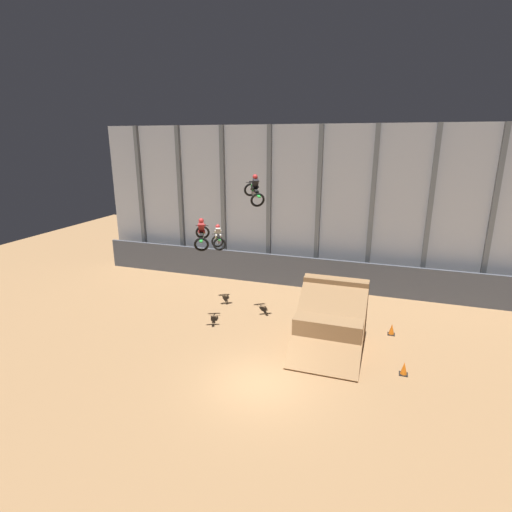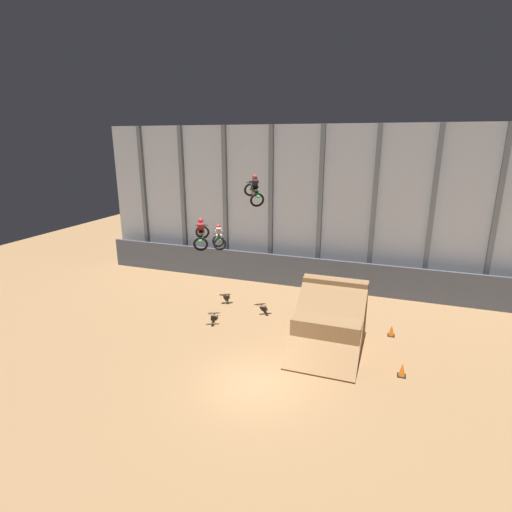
{
  "view_description": "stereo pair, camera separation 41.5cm",
  "coord_description": "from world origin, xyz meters",
  "px_view_note": "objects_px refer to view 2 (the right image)",
  "views": [
    {
      "loc": [
        4.37,
        -13.45,
        9.59
      ],
      "look_at": [
        -2.27,
        6.41,
        3.44
      ],
      "focal_mm": 28.0,
      "sensor_mm": 36.0,
      "label": 1
    },
    {
      "loc": [
        4.77,
        -13.32,
        9.59
      ],
      "look_at": [
        -2.27,
        6.41,
        3.44
      ],
      "focal_mm": 28.0,
      "sensor_mm": 36.0,
      "label": 2
    }
  ],
  "objects_px": {
    "rider_bike_center_air": "(201,234)",
    "dirt_ramp": "(330,324)",
    "rider_bike_left_air": "(219,239)",
    "traffic_cone_arena_edge": "(402,370)",
    "traffic_cone_near_ramp": "(392,331)",
    "rider_bike_right_air": "(254,191)"
  },
  "relations": [
    {
      "from": "rider_bike_center_air",
      "to": "dirt_ramp",
      "type": "bearing_deg",
      "value": -21.23
    },
    {
      "from": "rider_bike_left_air",
      "to": "traffic_cone_arena_edge",
      "type": "bearing_deg",
      "value": -52.41
    },
    {
      "from": "rider_bike_left_air",
      "to": "traffic_cone_near_ramp",
      "type": "relative_size",
      "value": 3.01
    },
    {
      "from": "traffic_cone_near_ramp",
      "to": "rider_bike_left_air",
      "type": "bearing_deg",
      "value": 174.56
    },
    {
      "from": "dirt_ramp",
      "to": "traffic_cone_arena_edge",
      "type": "distance_m",
      "value": 3.82
    },
    {
      "from": "traffic_cone_near_ramp",
      "to": "rider_bike_center_air",
      "type": "bearing_deg",
      "value": -166.92
    },
    {
      "from": "traffic_cone_arena_edge",
      "to": "rider_bike_center_air",
      "type": "bearing_deg",
      "value": 171.72
    },
    {
      "from": "rider_bike_left_air",
      "to": "traffic_cone_arena_edge",
      "type": "height_order",
      "value": "rider_bike_left_air"
    },
    {
      "from": "dirt_ramp",
      "to": "rider_bike_center_air",
      "type": "relative_size",
      "value": 2.31
    },
    {
      "from": "rider_bike_right_air",
      "to": "traffic_cone_arena_edge",
      "type": "bearing_deg",
      "value": -56.21
    },
    {
      "from": "rider_bike_center_air",
      "to": "rider_bike_left_air",
      "type": "bearing_deg",
      "value": 76.31
    },
    {
      "from": "rider_bike_left_air",
      "to": "rider_bike_right_air",
      "type": "relative_size",
      "value": 0.98
    },
    {
      "from": "rider_bike_center_air",
      "to": "traffic_cone_near_ramp",
      "type": "xyz_separation_m",
      "value": [
        9.41,
        2.18,
        -4.76
      ]
    },
    {
      "from": "dirt_ramp",
      "to": "traffic_cone_near_ramp",
      "type": "height_order",
      "value": "dirt_ramp"
    },
    {
      "from": "dirt_ramp",
      "to": "traffic_cone_near_ramp",
      "type": "bearing_deg",
      "value": 35.01
    },
    {
      "from": "dirt_ramp",
      "to": "traffic_cone_near_ramp",
      "type": "distance_m",
      "value": 3.55
    },
    {
      "from": "dirt_ramp",
      "to": "rider_bike_right_air",
      "type": "xyz_separation_m",
      "value": [
        -4.41,
        1.56,
        5.99
      ]
    },
    {
      "from": "rider_bike_center_air",
      "to": "rider_bike_right_air",
      "type": "distance_m",
      "value": 3.46
    },
    {
      "from": "rider_bike_right_air",
      "to": "traffic_cone_arena_edge",
      "type": "xyz_separation_m",
      "value": [
        7.76,
        -3.21,
        -6.8
      ]
    },
    {
      "from": "rider_bike_center_air",
      "to": "traffic_cone_near_ramp",
      "type": "height_order",
      "value": "rider_bike_center_air"
    },
    {
      "from": "traffic_cone_arena_edge",
      "to": "dirt_ramp",
      "type": "bearing_deg",
      "value": 153.81
    },
    {
      "from": "rider_bike_left_air",
      "to": "rider_bike_center_air",
      "type": "relative_size",
      "value": 0.94
    }
  ]
}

